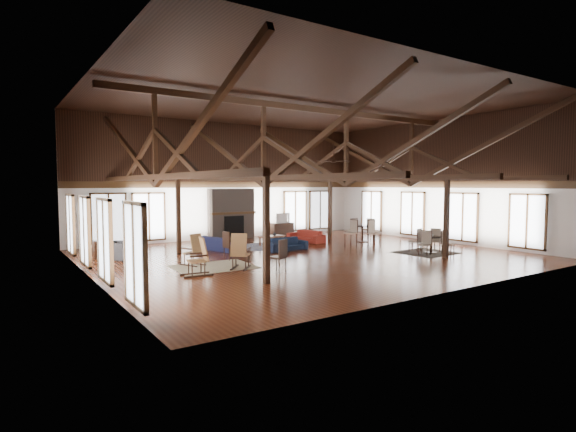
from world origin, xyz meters
TOP-DOWN VIEW (x-y plane):
  - floor at (0.00, 0.00)m, footprint 16.00×16.00m
  - ceiling at (0.00, 0.00)m, footprint 16.00×14.00m
  - wall_back at (0.00, 7.00)m, footprint 16.00×0.02m
  - wall_front at (0.00, -7.00)m, footprint 16.00×0.02m
  - wall_left at (-8.00, 0.00)m, footprint 0.02×14.00m
  - wall_right at (8.00, 0.00)m, footprint 0.02×14.00m
  - roof_truss at (0.00, 0.00)m, footprint 15.60×14.07m
  - post_grid at (0.00, 0.00)m, footprint 8.16×7.16m
  - fireplace at (0.00, 6.67)m, footprint 2.50×0.69m
  - ceiling_fan at (0.50, -1.00)m, footprint 1.60×1.60m
  - sofa_navy_front at (0.07, 1.59)m, footprint 1.84×0.75m
  - sofa_navy_left at (-2.34, 3.26)m, footprint 2.19×1.41m
  - sofa_orange at (2.43, 3.41)m, footprint 2.06×1.14m
  - coffee_table at (0.28, 3.15)m, footprint 1.32×0.88m
  - vase at (0.41, 3.09)m, footprint 0.21×0.21m
  - armchair at (-6.44, 3.24)m, footprint 1.32×1.33m
  - side_table_lamp at (-6.98, 3.88)m, footprint 0.49×0.49m
  - rocking_chair_a at (-4.61, 0.32)m, footprint 0.74×0.97m
  - rocking_chair_b at (-3.60, -1.12)m, footprint 1.00×1.03m
  - rocking_chair_c at (-5.10, -1.35)m, footprint 0.97×0.60m
  - side_chair_a at (-3.09, 0.73)m, footprint 0.50×0.50m
  - side_chair_b at (-2.79, -2.35)m, footprint 0.58×0.58m
  - cafe_table_near at (4.55, -2.38)m, footprint 1.88×1.88m
  - cafe_table_far at (4.76, 1.91)m, footprint 2.13×2.13m
  - cup_near at (4.50, -2.45)m, footprint 0.17×0.17m
  - cup_far at (4.71, 1.95)m, footprint 0.16×0.16m
  - tv_console at (3.19, 6.75)m, footprint 1.31×0.49m
  - television at (3.18, 6.75)m, footprint 0.98×0.26m
  - rug_tan at (-4.15, -0.26)m, footprint 2.74×2.20m
  - rug_navy at (0.15, 3.25)m, footprint 3.10×2.44m
  - rug_dark at (4.47, -2.20)m, footprint 2.29×2.10m

SIDE VIEW (x-z plane):
  - floor at x=0.00m, z-range 0.00..0.00m
  - rug_navy at x=0.15m, z-range 0.00..0.01m
  - rug_tan at x=-4.15m, z-range 0.00..0.01m
  - rug_dark at x=4.47m, z-range 0.00..0.01m
  - sofa_navy_front at x=0.07m, z-range 0.00..0.53m
  - sofa_orange at x=2.43m, z-range 0.00..0.57m
  - sofa_navy_left at x=-2.34m, z-range 0.00..0.60m
  - armchair at x=-6.44m, z-range 0.00..0.65m
  - tv_console at x=3.19m, z-range 0.00..0.66m
  - coffee_table at x=0.28m, z-range 0.17..0.64m
  - side_table_lamp at x=-6.98m, z-range -0.15..1.11m
  - cafe_table_near at x=4.55m, z-range 0.00..0.96m
  - rocking_chair_a at x=-4.61m, z-range -0.03..1.09m
  - vase at x=0.41m, z-range 0.46..0.64m
  - cafe_table_far at x=4.76m, z-range 0.00..1.10m
  - rocking_chair_c at x=-5.10m, z-range -0.03..1.15m
  - rocking_chair_b at x=-3.60m, z-range -0.04..1.17m
  - side_chair_b at x=-2.79m, z-range 0.09..1.15m
  - side_chair_a at x=-3.09m, z-range 0.09..1.16m
  - cup_near at x=4.50m, z-range 0.69..0.80m
  - cup_far at x=4.71m, z-range 0.80..0.89m
  - television at x=3.18m, z-range 0.66..1.21m
  - fireplace at x=0.00m, z-range -0.01..2.59m
  - post_grid at x=0.00m, z-range 0.00..3.05m
  - wall_back at x=0.00m, z-range 0.00..6.00m
  - wall_front at x=0.00m, z-range 0.00..6.00m
  - wall_left at x=-8.00m, z-range 0.00..6.00m
  - wall_right at x=8.00m, z-range 0.00..6.00m
  - ceiling_fan at x=0.50m, z-range 3.36..4.11m
  - roof_truss at x=0.00m, z-range 2.46..5.60m
  - ceiling at x=0.00m, z-range 5.99..6.01m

